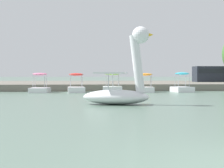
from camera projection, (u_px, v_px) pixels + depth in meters
shore_bank_far at (98, 85)px, 44.95m from camera, size 150.27×20.99×0.56m
swan_boat at (121, 85)px, 19.20m from camera, size 3.36×2.32×3.53m
pedal_boat_cyan at (182, 87)px, 33.26m from camera, size 1.50×2.22×1.55m
pedal_boat_orange at (145, 87)px, 32.90m from camera, size 1.52×2.34×1.48m
pedal_boat_lime at (112, 87)px, 32.38m from camera, size 1.66×2.45×1.53m
pedal_boat_red at (76, 87)px, 32.43m from camera, size 1.32×2.35×1.48m
pedal_boat_pink at (40, 87)px, 32.12m from camera, size 1.59×2.38×1.50m
parked_van at (213, 73)px, 47.12m from camera, size 4.37×1.99×1.73m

